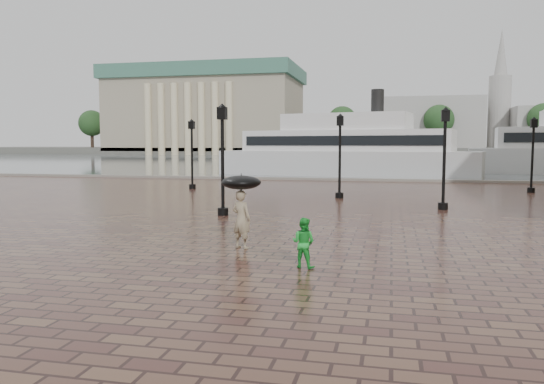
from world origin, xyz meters
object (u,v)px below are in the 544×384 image
at_px(adult_pedestrian, 241,219).
at_px(child_pedestrian, 303,243).
at_px(street_lamps, 347,155).
at_px(ferry_near, 346,150).

distance_m(adult_pedestrian, child_pedestrian, 2.84).
relative_size(street_lamps, adult_pedestrian, 13.14).
bearing_deg(child_pedestrian, adult_pedestrian, -27.82).
bearing_deg(ferry_near, child_pedestrian, -75.10).
relative_size(child_pedestrian, ferry_near, 0.05).
height_order(adult_pedestrian, ferry_near, ferry_near).
bearing_deg(street_lamps, adult_pedestrian, -96.99).
bearing_deg(child_pedestrian, street_lamps, -73.60).
distance_m(street_lamps, child_pedestrian, 16.16).
xyz_separation_m(adult_pedestrian, ferry_near, (-0.06, 35.45, 1.53)).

